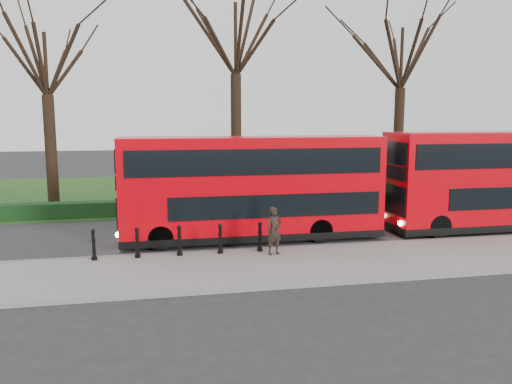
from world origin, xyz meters
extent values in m
plane|color=#28282B|center=(0.00, 0.00, 0.00)|extent=(120.00, 120.00, 0.00)
cube|color=gray|center=(0.00, -3.00, 0.07)|extent=(60.00, 4.00, 0.15)
cube|color=slate|center=(0.00, -1.00, 0.07)|extent=(60.00, 0.25, 0.16)
cube|color=#204617|center=(0.00, 15.00, 0.03)|extent=(60.00, 18.00, 0.06)
cube|color=black|center=(0.00, 6.80, 0.40)|extent=(60.00, 0.90, 0.80)
cube|color=yellow|center=(0.00, -0.70, 0.01)|extent=(60.00, 0.10, 0.01)
cube|color=yellow|center=(0.00, -0.50, 0.01)|extent=(60.00, 0.10, 0.01)
cylinder|color=black|center=(-8.00, 10.00, 3.02)|extent=(0.60, 0.60, 6.04)
cylinder|color=black|center=(2.00, 10.00, 3.63)|extent=(0.60, 0.60, 7.27)
cylinder|color=black|center=(12.00, 10.00, 3.31)|extent=(0.60, 0.60, 6.62)
cylinder|color=black|center=(-4.63, -1.35, 0.65)|extent=(0.15, 0.15, 1.00)
cylinder|color=black|center=(-3.22, -1.35, 0.65)|extent=(0.15, 0.15, 1.00)
cylinder|color=black|center=(-1.80, -1.35, 0.65)|extent=(0.15, 0.15, 1.00)
cylinder|color=black|center=(-0.39, -1.35, 0.65)|extent=(0.15, 0.15, 1.00)
cylinder|color=black|center=(1.02, -1.35, 0.65)|extent=(0.15, 0.15, 1.00)
cube|color=#D3000A|center=(1.21, 1.03, 2.22)|extent=(10.26, 2.33, 3.78)
cube|color=black|center=(1.21, 1.03, 0.28)|extent=(10.28, 2.35, 0.28)
cube|color=black|center=(1.96, -0.15, 1.54)|extent=(8.21, 0.04, 0.89)
cube|color=black|center=(1.21, -0.15, 3.22)|extent=(9.70, 0.04, 0.98)
cube|color=black|center=(-3.94, 1.03, 2.52)|extent=(0.06, 2.05, 0.51)
cylinder|color=black|center=(-2.43, 0.00, 0.47)|extent=(0.93, 0.28, 0.93)
cylinder|color=black|center=(-2.43, 2.05, 0.47)|extent=(0.93, 0.28, 0.93)
cylinder|color=black|center=(3.73, 0.00, 0.47)|extent=(0.93, 0.28, 0.93)
cylinder|color=black|center=(3.73, 2.05, 0.47)|extent=(0.93, 0.28, 0.93)
cube|color=#D3000A|center=(12.44, 0.78, 2.29)|extent=(10.60, 2.41, 3.90)
cube|color=black|center=(12.44, 0.78, 0.29)|extent=(10.62, 2.43, 0.29)
cube|color=black|center=(7.12, 0.78, 2.60)|extent=(0.06, 2.12, 0.53)
cylinder|color=black|center=(8.68, -0.28, 0.48)|extent=(0.96, 0.29, 0.96)
cylinder|color=black|center=(8.68, 1.84, 0.48)|extent=(0.96, 0.29, 0.96)
imported|color=black|center=(1.43, -1.84, 0.98)|extent=(0.71, 0.58, 1.67)
camera|label=1|loc=(-2.50, -18.22, 4.84)|focal=35.00mm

